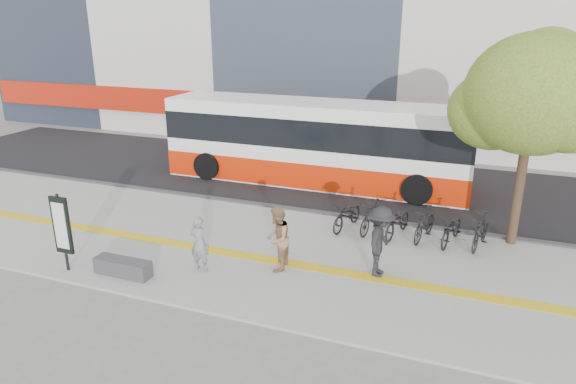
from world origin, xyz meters
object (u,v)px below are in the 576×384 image
at_px(signboard, 62,226).
at_px(bus, 315,145).
at_px(street_tree, 532,97).
at_px(bench, 123,267).
at_px(seated_woman, 200,244).
at_px(pedestrian_tan, 277,239).
at_px(pedestrian_dark, 381,242).

height_order(signboard, bus, bus).
height_order(street_tree, bus, street_tree).
bearing_deg(signboard, bench, 10.81).
bearing_deg(signboard, bus, 68.95).
relative_size(seated_woman, pedestrian_tan, 0.86).
relative_size(signboard, seated_woman, 1.41).
distance_m(bus, pedestrian_tan, 8.09).
distance_m(signboard, seated_woman, 3.67).
relative_size(bench, signboard, 0.73).
bearing_deg(bus, pedestrian_tan, -79.35).
bearing_deg(bus, seated_woman, -92.96).
bearing_deg(bus, street_tree, -26.04).
bearing_deg(bench, bus, 76.94).
height_order(signboard, pedestrian_dark, signboard).
xyz_separation_m(bench, signboard, (-1.60, -0.31, 1.06)).
distance_m(signboard, pedestrian_dark, 8.47).
bearing_deg(pedestrian_tan, bus, -175.43).
relative_size(signboard, pedestrian_tan, 1.21).
distance_m(street_tree, bus, 8.86).
bearing_deg(bench, signboard, -169.19).
relative_size(bench, street_tree, 0.25).
xyz_separation_m(signboard, street_tree, (11.38, 6.33, 3.15)).
xyz_separation_m(bus, seated_woman, (-0.45, -8.71, -0.76)).
bearing_deg(pedestrian_dark, bus, 31.38).
bearing_deg(bus, bench, -103.06).
height_order(bus, pedestrian_dark, bus).
height_order(bus, pedestrian_tan, bus).
bearing_deg(bench, street_tree, 31.62).
relative_size(signboard, bus, 0.18).
bearing_deg(pedestrian_tan, pedestrian_dark, 97.53).
relative_size(bench, pedestrian_tan, 0.88).
xyz_separation_m(bench, seated_woman, (1.80, 0.99, 0.56)).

